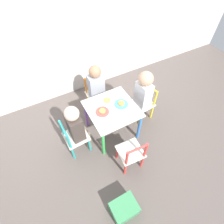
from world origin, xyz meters
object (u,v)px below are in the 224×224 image
object	(u,v)px
chair_orange	(96,94)
plate_right	(121,104)
child_right	(142,93)
plate_back	(107,101)
chair_teal	(74,138)
chair_red	(131,154)
kids_table	(112,112)
child_back	(97,87)
storage_bin	(124,209)
plate_left	(102,112)
chair_yellow	(144,103)
child_left	(77,126)

from	to	relation	value
chair_orange	plate_right	distance (m)	0.57
child_right	plate_back	distance (m)	0.46
chair_teal	chair_red	world-z (taller)	same
plate_back	chair_orange	bearing A→B (deg)	87.74
kids_table	child_back	bearing A→B (deg)	88.29
child_back	chair_teal	bearing A→B (deg)	-136.11
child_right	child_back	xyz separation A→B (m)	(-0.44, 0.41, -0.04)
storage_bin	child_right	bearing A→B (deg)	49.17
plate_back	plate_left	bearing A→B (deg)	-135.00
child_back	plate_left	size ratio (longest dim) A/B	4.79
child_right	storage_bin	size ratio (longest dim) A/B	3.14
kids_table	chair_orange	bearing A→B (deg)	88.29
kids_table	plate_back	xyz separation A→B (m)	(0.00, 0.12, 0.08)
chair_teal	storage_bin	distance (m)	0.90
kids_table	chair_yellow	distance (m)	0.53
storage_bin	chair_orange	bearing A→B (deg)	75.16
child_back	plate_left	xyz separation A→B (m)	(-0.14, -0.45, 0.03)
plate_left	plate_back	xyz separation A→B (m)	(0.12, 0.12, -0.00)
child_left	plate_back	distance (m)	0.47
chair_red	plate_left	world-z (taller)	chair_red
chair_teal	plate_right	world-z (taller)	chair_teal
kids_table	child_back	distance (m)	0.45
child_left	plate_right	distance (m)	0.57
chair_red	storage_bin	distance (m)	0.53
plate_right	kids_table	bearing A→B (deg)	180.00
kids_table	plate_left	xyz separation A→B (m)	(-0.12, 0.00, 0.08)
child_left	plate_back	xyz separation A→B (m)	(0.45, 0.15, 0.04)
plate_left	child_right	bearing A→B (deg)	3.37
child_right	child_back	distance (m)	0.60
plate_back	storage_bin	xyz separation A→B (m)	(-0.36, -1.03, -0.38)
chair_orange	child_back	xyz separation A→B (m)	(-0.00, -0.06, 0.19)
chair_orange	plate_back	bearing A→B (deg)	-90.55
plate_back	child_right	bearing A→B (deg)	-11.32
kids_table	plate_right	xyz separation A→B (m)	(0.12, 0.00, 0.08)
child_back	chair_yellow	bearing A→B (deg)	-37.98
chair_teal	child_back	distance (m)	0.73
chair_red	plate_left	distance (m)	0.56
chair_yellow	child_back	xyz separation A→B (m)	(-0.49, 0.41, 0.19)
chair_yellow	storage_bin	world-z (taller)	chair_yellow
child_right	plate_right	xyz separation A→B (m)	(-0.33, -0.03, -0.00)
child_back	plate_right	world-z (taller)	child_back
child_left	plate_left	xyz separation A→B (m)	(0.32, 0.02, 0.04)
child_left	child_right	world-z (taller)	child_right
child_left	plate_left	size ratio (longest dim) A/B	4.74
storage_bin	plate_right	bearing A→B (deg)	61.85
plate_left	plate_back	bearing A→B (deg)	45.00
plate_left	chair_red	bearing A→B (deg)	-80.56
kids_table	child_left	xyz separation A→B (m)	(-0.45, -0.02, 0.04)
child_back	child_left	bearing A→B (deg)	-132.75
chair_yellow	child_right	bearing A→B (deg)	-90.00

